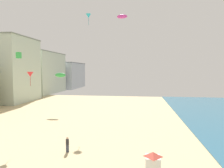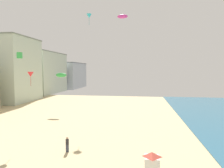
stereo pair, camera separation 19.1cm
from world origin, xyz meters
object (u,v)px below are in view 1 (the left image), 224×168
object	(u,v)px
kite_green_box	(19,55)
kite_magenta_parafoil	(122,16)
lifeguard_stand	(153,161)
kite_green_parafoil	(60,75)
kite_red_delta	(30,74)
kite_cyan_delta	(88,16)
kite_flyer	(67,144)

from	to	relation	value
kite_green_box	kite_magenta_parafoil	size ratio (longest dim) A/B	0.66
lifeguard_stand	kite_green_parafoil	xyz separation A→B (m)	(-17.36, 24.42, 5.90)
lifeguard_stand	kite_red_delta	distance (m)	17.75
kite_red_delta	kite_green_box	bearing A→B (deg)	129.72
kite_magenta_parafoil	kite_red_delta	xyz separation A→B (m)	(-10.74, -7.40, -8.60)
kite_green_box	kite_cyan_delta	bearing A→B (deg)	23.25
kite_magenta_parafoil	kite_flyer	bearing A→B (deg)	-114.57
kite_green_parafoil	kite_red_delta	distance (m)	16.60
kite_cyan_delta	kite_green_parafoil	distance (m)	13.38
kite_flyer	kite_green_parafoil	world-z (taller)	kite_green_parafoil
kite_green_parafoil	kite_green_box	xyz separation A→B (m)	(-3.85, -8.22, 3.50)
kite_green_parafoil	kite_red_delta	world-z (taller)	kite_red_delta
kite_flyer	kite_cyan_delta	bearing A→B (deg)	84.95
kite_green_parafoil	kite_green_box	bearing A→B (deg)	-115.08
lifeguard_stand	kite_green_box	world-z (taller)	kite_green_box
kite_green_box	kite_flyer	bearing A→B (deg)	-41.88
kite_green_box	kite_red_delta	size ratio (longest dim) A/B	0.59
kite_cyan_delta	kite_green_parafoil	size ratio (longest dim) A/B	0.87
kite_cyan_delta	kite_magenta_parafoil	bearing A→B (deg)	-39.17
kite_flyer	kite_green_box	world-z (taller)	kite_green_box
kite_green_parafoil	kite_green_box	distance (m)	9.73
kite_flyer	kite_red_delta	world-z (taller)	kite_red_delta
lifeguard_stand	kite_green_parafoil	distance (m)	30.53
lifeguard_stand	kite_red_delta	xyz separation A→B (m)	(-14.47, 8.08, 6.35)
lifeguard_stand	kite_green_box	distance (m)	28.29
kite_cyan_delta	kite_green_parafoil	world-z (taller)	kite_cyan_delta
lifeguard_stand	kite_magenta_parafoil	bearing A→B (deg)	122.01
kite_flyer	kite_red_delta	bearing A→B (deg)	140.11
lifeguard_stand	kite_cyan_delta	bearing A→B (deg)	134.83
kite_green_parafoil	kite_magenta_parafoil	world-z (taller)	kite_magenta_parafoil
lifeguard_stand	kite_magenta_parafoil	distance (m)	21.84
kite_cyan_delta	lifeguard_stand	bearing A→B (deg)	-63.66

